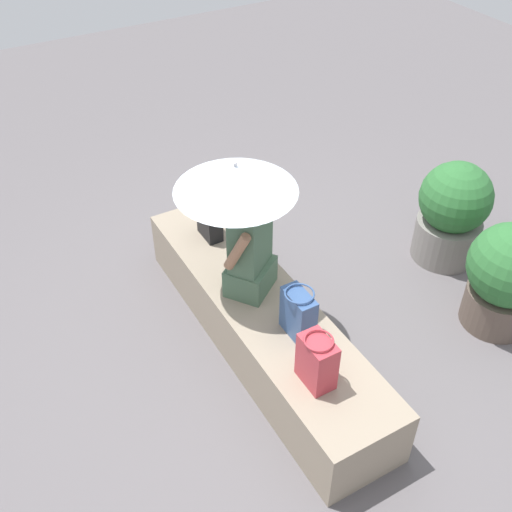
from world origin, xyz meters
TOP-DOWN VIEW (x-y plane):
  - ground_plane at (0.00, 0.00)m, footprint 14.00×14.00m
  - stone_bench at (0.00, 0.00)m, footprint 2.64×0.62m
  - person_seated at (-0.15, -0.01)m, footprint 0.44×0.50m
  - parasol at (-0.24, -0.06)m, footprint 0.82×0.82m
  - handbag_black at (-0.85, 0.02)m, footprint 0.23×0.17m
  - tote_bag_canvas at (0.39, 0.05)m, footprint 0.26×0.20m
  - shoulder_bag_spare at (0.79, -0.07)m, footprint 0.24×0.18m
  - planter_near at (0.69, 1.71)m, footprint 0.64×0.64m
  - planter_far at (-0.13, 1.93)m, footprint 0.61×0.61m

SIDE VIEW (x-z plane):
  - ground_plane at x=0.00m, z-range 0.00..0.00m
  - stone_bench at x=0.00m, z-range 0.00..0.46m
  - planter_far at x=-0.13m, z-range 0.01..0.93m
  - planter_near at x=0.69m, z-range 0.02..0.91m
  - handbag_black at x=-0.85m, z-range 0.46..0.78m
  - shoulder_bag_spare at x=0.79m, z-range 0.46..0.83m
  - tote_bag_canvas at x=0.39m, z-range 0.46..0.83m
  - person_seated at x=-0.15m, z-range 0.40..1.30m
  - parasol at x=-0.24m, z-range 0.85..1.88m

